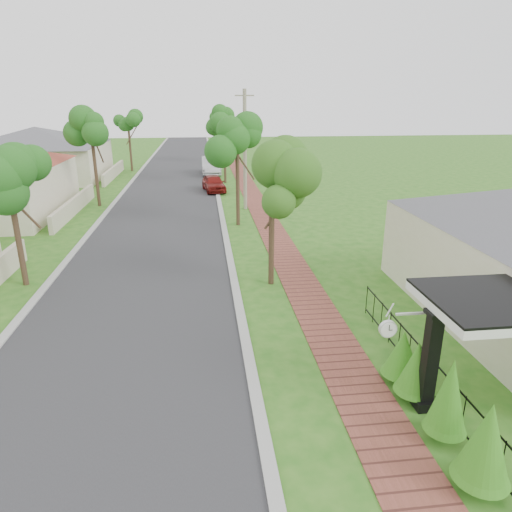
{
  "coord_description": "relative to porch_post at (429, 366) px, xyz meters",
  "views": [
    {
      "loc": [
        -0.44,
        -9.52,
        6.92
      ],
      "look_at": [
        1.38,
        6.05,
        1.5
      ],
      "focal_mm": 32.0,
      "sensor_mm": 36.0,
      "label": 1
    }
  ],
  "objects": [
    {
      "name": "picket_fence",
      "position": [
        0.35,
        1.0,
        -0.59
      ],
      "size": [
        0.03,
        8.02,
        1.0
      ],
      "color": "black",
      "rests_on": "ground"
    },
    {
      "name": "kerb_left",
      "position": [
        -11.2,
        21.0,
        -1.12
      ],
      "size": [
        0.3,
        120.0,
        0.1
      ],
      "primitive_type": "cube",
      "color": "#9E9E99",
      "rests_on": "ground"
    },
    {
      "name": "near_tree",
      "position": [
        -2.46,
        8.0,
        2.8
      ],
      "size": [
        1.92,
        1.92,
        4.93
      ],
      "color": "#382619",
      "rests_on": "ground"
    },
    {
      "name": "kerb_right",
      "position": [
        -3.9,
        21.0,
        -1.12
      ],
      "size": [
        0.3,
        120.0,
        0.1
      ],
      "primitive_type": "cube",
      "color": "#9E9E99",
      "rests_on": "ground"
    },
    {
      "name": "ground",
      "position": [
        -4.55,
        1.0,
        -1.12
      ],
      "size": [
        160.0,
        160.0,
        0.0
      ],
      "primitive_type": "plane",
      "color": "#266016",
      "rests_on": "ground"
    },
    {
      "name": "street_trees",
      "position": [
        -7.42,
        27.84,
        3.42
      ],
      "size": [
        10.7,
        37.65,
        5.89
      ],
      "color": "#382619",
      "rests_on": "ground"
    },
    {
      "name": "parked_car_white",
      "position": [
        -4.15,
        35.96,
        -0.31
      ],
      "size": [
        1.82,
        4.97,
        1.63
      ],
      "primitive_type": "imported",
      "rotation": [
        0.0,
        0.0,
        0.02
      ],
      "color": "#B8B8BA",
      "rests_on": "ground"
    },
    {
      "name": "sidewalk",
      "position": [
        -1.3,
        21.0,
        -1.12
      ],
      "size": [
        1.5,
        120.0,
        0.03
      ],
      "primitive_type": "cube",
      "color": "brown",
      "rests_on": "ground"
    },
    {
      "name": "utility_pole",
      "position": [
        -2.25,
        21.0,
        2.69
      ],
      "size": [
        1.2,
        0.24,
        7.5
      ],
      "color": "gray",
      "rests_on": "ground"
    },
    {
      "name": "porch_post",
      "position": [
        0.0,
        0.0,
        0.0
      ],
      "size": [
        0.48,
        0.48,
        2.52
      ],
      "color": "black",
      "rests_on": "ground"
    },
    {
      "name": "parked_car_red",
      "position": [
        -4.15,
        27.26,
        -0.49
      ],
      "size": [
        2.02,
        3.89,
        1.27
      ],
      "primitive_type": "imported",
      "rotation": [
        0.0,
        0.0,
        0.15
      ],
      "color": "maroon",
      "rests_on": "ground"
    },
    {
      "name": "road",
      "position": [
        -7.55,
        21.0,
        -1.12
      ],
      "size": [
        7.0,
        120.0,
        0.02
      ],
      "primitive_type": "cube",
      "color": "#28282B",
      "rests_on": "ground"
    },
    {
      "name": "hedge_row",
      "position": [
        -0.1,
        -0.65,
        -0.28
      ],
      "size": [
        0.92,
        4.44,
        2.05
      ],
      "color": "#256915",
      "rests_on": "ground"
    },
    {
      "name": "station_clock",
      "position": [
        -0.86,
        0.4,
        0.83
      ],
      "size": [
        1.06,
        0.13,
        0.59
      ],
      "color": "silver",
      "rests_on": "ground"
    },
    {
      "name": "far_house_grey",
      "position": [
        -19.52,
        35.0,
        1.22
      ],
      "size": [
        15.56,
        15.56,
        4.6
      ],
      "color": "beige",
      "rests_on": "ground"
    }
  ]
}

